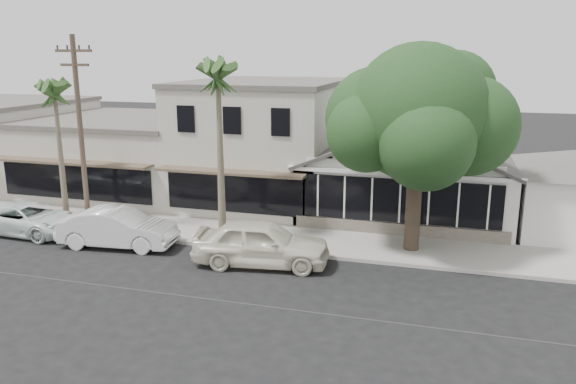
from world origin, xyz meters
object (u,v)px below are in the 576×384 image
(utility_pole, at_px, (81,131))
(car_1, at_px, (118,228))
(car_2, at_px, (28,219))
(shade_tree, at_px, (417,117))
(car_0, at_px, (261,243))

(utility_pole, height_order, car_1, utility_pole)
(utility_pole, bearing_deg, car_1, -28.40)
(car_1, relative_size, car_2, 0.99)
(car_1, xyz_separation_m, shade_tree, (12.24, 3.05, 4.87))
(car_0, height_order, car_1, car_0)
(car_1, height_order, car_2, car_1)
(utility_pole, height_order, car_0, utility_pole)
(car_0, bearing_deg, shade_tree, -66.30)
(car_1, distance_m, car_2, 5.02)
(car_0, xyz_separation_m, car_1, (-6.68, 0.33, -0.08))
(car_0, height_order, shade_tree, shade_tree)
(utility_pole, distance_m, car_0, 9.99)
(utility_pole, xyz_separation_m, car_2, (-2.62, -0.88, -4.08))
(car_1, bearing_deg, shade_tree, -81.85)
(utility_pole, xyz_separation_m, car_1, (2.38, -1.29, -3.95))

